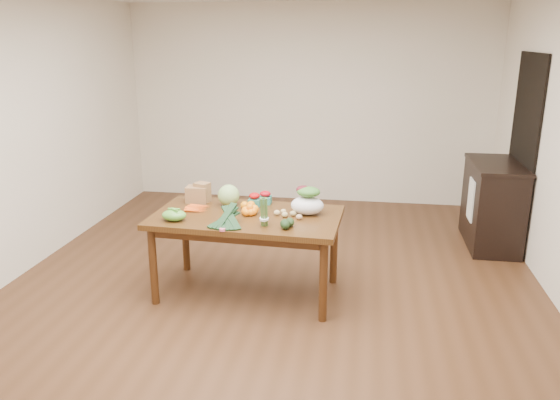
% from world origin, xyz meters
% --- Properties ---
extents(floor, '(6.00, 6.00, 0.00)m').
position_xyz_m(floor, '(0.00, 0.00, 0.00)').
color(floor, '#4E2F1A').
rests_on(floor, ground).
extents(room_walls, '(5.02, 6.02, 2.70)m').
position_xyz_m(room_walls, '(0.00, 0.00, 1.35)').
color(room_walls, white).
rests_on(room_walls, floor).
extents(dining_table, '(1.68, 0.99, 0.75)m').
position_xyz_m(dining_table, '(-0.21, -0.08, 0.38)').
color(dining_table, '#462A10').
rests_on(dining_table, floor).
extents(doorway_dark, '(0.02, 1.00, 2.10)m').
position_xyz_m(doorway_dark, '(2.48, 1.60, 1.05)').
color(doorway_dark, black).
rests_on(doorway_dark, floor).
extents(cabinet, '(0.52, 1.02, 0.94)m').
position_xyz_m(cabinet, '(2.22, 1.53, 0.47)').
color(cabinet, black).
rests_on(cabinet, floor).
extents(dish_towel, '(0.02, 0.28, 0.45)m').
position_xyz_m(dish_towel, '(1.96, 1.40, 0.55)').
color(dish_towel, white).
rests_on(dish_towel, cabinet).
extents(paper_bag, '(0.28, 0.23, 0.19)m').
position_xyz_m(paper_bag, '(-0.75, 0.21, 0.84)').
color(paper_bag, olive).
rests_on(paper_bag, dining_table).
extents(cabbage, '(0.20, 0.20, 0.20)m').
position_xyz_m(cabbage, '(-0.43, 0.15, 0.85)').
color(cabbage, '#A1CA74').
rests_on(cabbage, dining_table).
extents(strawberry_basket_a, '(0.11, 0.11, 0.10)m').
position_xyz_m(strawberry_basket_a, '(-0.19, 0.19, 0.80)').
color(strawberry_basket_a, red).
rests_on(strawberry_basket_a, dining_table).
extents(strawberry_basket_b, '(0.11, 0.11, 0.10)m').
position_xyz_m(strawberry_basket_b, '(-0.11, 0.27, 0.80)').
color(strawberry_basket_b, '#B20B20').
rests_on(strawberry_basket_b, dining_table).
extents(orange_a, '(0.07, 0.07, 0.07)m').
position_xyz_m(orange_a, '(-0.26, 0.07, 0.79)').
color(orange_a, orange).
rests_on(orange_a, dining_table).
extents(orange_b, '(0.07, 0.07, 0.07)m').
position_xyz_m(orange_b, '(-0.20, 0.10, 0.79)').
color(orange_b, orange).
rests_on(orange_b, dining_table).
extents(orange_c, '(0.08, 0.08, 0.08)m').
position_xyz_m(orange_c, '(-0.15, -0.05, 0.79)').
color(orange_c, orange).
rests_on(orange_c, dining_table).
extents(mandarin_cluster, '(0.19, 0.19, 0.10)m').
position_xyz_m(mandarin_cluster, '(-0.18, -0.07, 0.80)').
color(mandarin_cluster, orange).
rests_on(mandarin_cluster, dining_table).
extents(carrots, '(0.23, 0.23, 0.03)m').
position_xyz_m(carrots, '(-0.67, -0.01, 0.76)').
color(carrots, '#E25A13').
rests_on(carrots, dining_table).
extents(snap_pea_bag, '(0.21, 0.16, 0.10)m').
position_xyz_m(snap_pea_bag, '(-0.78, -0.33, 0.80)').
color(snap_pea_bag, '#549733').
rests_on(snap_pea_bag, dining_table).
extents(kale_bunch, '(0.34, 0.42, 0.16)m').
position_xyz_m(kale_bunch, '(-0.31, -0.42, 0.83)').
color(kale_bunch, black).
rests_on(kale_bunch, dining_table).
extents(asparagus_bundle, '(0.09, 0.12, 0.26)m').
position_xyz_m(asparagus_bundle, '(0.00, -0.35, 0.88)').
color(asparagus_bundle, '#4F7B38').
rests_on(asparagus_bundle, dining_table).
extents(potato_a, '(0.06, 0.05, 0.05)m').
position_xyz_m(potato_a, '(0.06, -0.06, 0.77)').
color(potato_a, tan).
rests_on(potato_a, dining_table).
extents(potato_b, '(0.06, 0.05, 0.05)m').
position_xyz_m(potato_b, '(0.14, -0.10, 0.77)').
color(potato_b, tan).
rests_on(potato_b, dining_table).
extents(potato_c, '(0.06, 0.05, 0.05)m').
position_xyz_m(potato_c, '(0.20, -0.06, 0.77)').
color(potato_c, tan).
rests_on(potato_c, dining_table).
extents(potato_d, '(0.05, 0.04, 0.04)m').
position_xyz_m(potato_d, '(0.11, 0.00, 0.77)').
color(potato_d, tan).
rests_on(potato_d, dining_table).
extents(potato_e, '(0.06, 0.05, 0.05)m').
position_xyz_m(potato_e, '(0.27, -0.14, 0.77)').
color(potato_e, tan).
rests_on(potato_e, dining_table).
extents(avocado_a, '(0.11, 0.14, 0.08)m').
position_xyz_m(avocado_a, '(0.18, -0.39, 0.79)').
color(avocado_a, black).
rests_on(avocado_a, dining_table).
extents(avocado_b, '(0.10, 0.12, 0.07)m').
position_xyz_m(avocado_b, '(0.21, -0.32, 0.79)').
color(avocado_b, black).
rests_on(avocado_b, dining_table).
extents(salad_bag, '(0.30, 0.23, 0.23)m').
position_xyz_m(salad_bag, '(0.32, 0.02, 0.86)').
color(salad_bag, white).
rests_on(salad_bag, dining_table).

